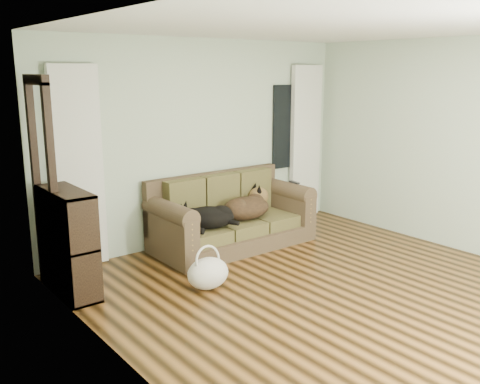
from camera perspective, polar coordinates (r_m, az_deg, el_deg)
floor at (r=5.50m, az=11.18°, el=-11.04°), size 5.00×5.00×0.00m
ceiling at (r=5.05m, az=12.52°, el=17.03°), size 5.00×5.00×0.00m
wall_back at (r=6.98m, az=-4.05°, el=5.40°), size 4.50×0.04×2.60m
wall_left at (r=3.73m, az=-11.23°, el=-1.51°), size 0.04×5.00×2.60m
wall_right at (r=6.97m, az=23.93°, el=4.31°), size 0.04×5.00×2.60m
curtain_left at (r=6.15m, az=-16.85°, el=2.43°), size 0.55×0.08×2.25m
curtain_right at (r=8.07m, az=6.99°, el=5.29°), size 0.55×0.08×2.25m
window_pane at (r=7.84m, az=4.95°, el=6.95°), size 0.50×0.03×1.20m
door_casing at (r=5.67m, az=-20.11°, el=0.29°), size 0.07×0.60×2.10m
sofa at (r=6.78m, az=-0.76°, el=-2.13°), size 2.04×0.88×0.84m
dog_black_lab at (r=6.43m, az=-3.70°, el=-2.73°), size 0.76×0.71×0.27m
dog_shepherd at (r=6.86m, az=0.78°, el=-1.61°), size 0.73×0.53×0.31m
tv_remote at (r=7.22m, az=5.82°, el=1.03°), size 0.07×0.18×0.02m
tote_bag at (r=5.57m, az=-3.44°, el=-8.71°), size 0.53×0.46×0.33m
bookshelf at (r=5.62m, az=-17.82°, el=-5.48°), size 0.41×0.88×1.07m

